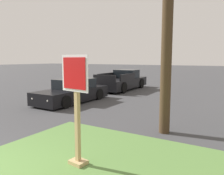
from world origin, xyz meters
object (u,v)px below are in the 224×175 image
at_px(parked_sedan_black, 73,92).
at_px(pickup_truck_black, 123,81).
at_px(stop_sign, 77,112).
at_px(manhole_cover, 63,129).

bearing_deg(parked_sedan_black, pickup_truck_black, 90.65).
xyz_separation_m(stop_sign, pickup_truck_black, (-5.11, 11.45, -0.62)).
relative_size(manhole_cover, parked_sedan_black, 0.16).
height_order(stop_sign, parked_sedan_black, stop_sign).
bearing_deg(stop_sign, manhole_cover, 139.95).
bearing_deg(pickup_truck_black, manhole_cover, -73.02).
distance_m(stop_sign, pickup_truck_black, 12.55).
distance_m(stop_sign, manhole_cover, 3.09).
bearing_deg(parked_sedan_black, manhole_cover, -53.09).
xyz_separation_m(manhole_cover, parked_sedan_black, (-2.87, 3.83, 0.53)).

